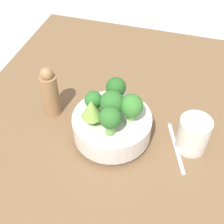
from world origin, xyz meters
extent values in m
plane|color=silver|center=(0.00, 0.00, 0.00)|extent=(6.00, 6.00, 0.00)
cube|color=brown|center=(0.00, 0.00, 0.02)|extent=(1.14, 0.86, 0.05)
cylinder|color=silver|center=(-0.04, -0.03, 0.06)|extent=(0.10, 0.10, 0.01)
cylinder|color=silver|center=(-0.04, -0.03, 0.10)|extent=(0.21, 0.21, 0.06)
cylinder|color=#7AB256|center=(-0.03, -0.08, 0.14)|extent=(0.02, 0.02, 0.03)
sphere|color=#387A2D|center=(-0.03, -0.08, 0.18)|extent=(0.06, 0.06, 0.06)
cylinder|color=#6BA34C|center=(-0.04, 0.02, 0.14)|extent=(0.03, 0.03, 0.03)
sphere|color=#2D6B28|center=(-0.04, 0.02, 0.18)|extent=(0.05, 0.05, 0.05)
cylinder|color=#6BA34C|center=(-0.07, 0.01, 0.14)|extent=(0.02, 0.02, 0.03)
cone|color=#84AD47|center=(-0.07, 0.01, 0.18)|extent=(0.05, 0.05, 0.05)
cylinder|color=#6BA34C|center=(-0.09, -0.04, 0.15)|extent=(0.02, 0.02, 0.04)
sphere|color=#2D6B28|center=(-0.09, -0.04, 0.18)|extent=(0.06, 0.06, 0.06)
cylinder|color=#6BA34C|center=(-0.04, -0.03, 0.14)|extent=(0.03, 0.03, 0.03)
sphere|color=#2D6B28|center=(-0.04, -0.03, 0.18)|extent=(0.06, 0.06, 0.06)
cylinder|color=#6BA34C|center=(0.02, -0.03, 0.15)|extent=(0.02, 0.02, 0.04)
sphere|color=#286023|center=(0.02, -0.03, 0.19)|extent=(0.05, 0.05, 0.05)
cylinder|color=silver|center=(-0.01, -0.25, 0.10)|extent=(0.08, 0.08, 0.10)
cylinder|color=#997047|center=(0.01, 0.17, 0.12)|extent=(0.05, 0.05, 0.14)
sphere|color=#997047|center=(0.01, 0.17, 0.20)|extent=(0.04, 0.04, 0.04)
cube|color=silver|center=(-0.03, -0.21, 0.05)|extent=(0.17, 0.07, 0.01)
camera|label=1|loc=(-0.59, -0.20, 0.73)|focal=50.00mm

